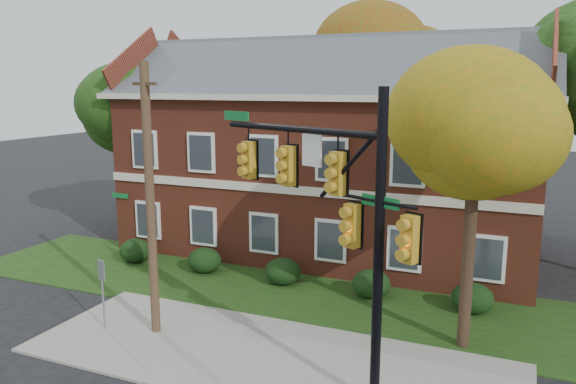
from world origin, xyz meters
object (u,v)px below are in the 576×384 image
at_px(sign_post, 102,283).
at_px(apartment_building, 329,143).
at_px(tree_far_rear, 399,62).
at_px(tree_near_right, 485,120).
at_px(traffic_signal, 335,207).
at_px(hedge_far_left, 135,251).
at_px(hedge_left, 205,260).
at_px(utility_pole, 150,201).
at_px(hedge_center, 283,271).
at_px(tree_left_rear, 138,104).
at_px(hedge_right, 371,284).
at_px(hedge_far_right, 472,298).

bearing_deg(sign_post, apartment_building, 90.19).
bearing_deg(tree_far_rear, tree_near_right, -69.73).
relative_size(tree_near_right, traffic_signal, 1.13).
bearing_deg(sign_post, hedge_far_left, 137.84).
xyz_separation_m(traffic_signal, sign_post, (-7.64, 0.27, -3.15)).
relative_size(hedge_left, utility_pole, 0.17).
distance_m(hedge_center, tree_left_rear, 12.23).
bearing_deg(tree_near_right, apartment_building, 131.77).
relative_size(apartment_building, hedge_center, 13.43).
distance_m(hedge_center, traffic_signal, 8.59).
relative_size(tree_near_right, utility_pole, 1.04).
xyz_separation_m(hedge_center, hedge_right, (3.50, 0.00, 0.00)).
xyz_separation_m(apartment_building, hedge_center, (0.00, -5.25, -4.46)).
bearing_deg(hedge_far_right, tree_left_rear, 166.11).
bearing_deg(hedge_far_right, hedge_right, 180.00).
height_order(hedge_right, tree_near_right, tree_near_right).
bearing_deg(utility_pole, apartment_building, 103.71).
bearing_deg(tree_left_rear, sign_post, -58.37).
distance_m(tree_far_rear, traffic_signal, 19.98).
relative_size(hedge_center, sign_post, 0.61).
bearing_deg(hedge_left, sign_post, -90.00).
distance_m(traffic_signal, utility_pole, 6.11).
xyz_separation_m(tree_near_right, tree_left_rear, (-16.95, 6.97, 0.01)).
relative_size(apartment_building, traffic_signal, 2.48).
bearing_deg(hedge_right, hedge_far_right, 0.00).
distance_m(hedge_left, utility_pole, 6.80).
height_order(tree_near_right, tree_far_rear, tree_far_rear).
height_order(apartment_building, hedge_far_left, apartment_building).
bearing_deg(utility_pole, hedge_far_left, 156.62).
height_order(hedge_far_right, tree_far_rear, tree_far_rear).
xyz_separation_m(utility_pole, sign_post, (-1.60, -0.49, -2.64)).
xyz_separation_m(hedge_left, tree_left_rear, (-6.23, 4.14, 6.16)).
relative_size(apartment_building, tree_left_rear, 2.12).
distance_m(hedge_far_left, hedge_center, 7.00).
distance_m(hedge_far_left, hedge_far_right, 14.00).
height_order(traffic_signal, sign_post, traffic_signal).
xyz_separation_m(hedge_far_left, tree_near_right, (14.22, -2.83, 6.14)).
height_order(hedge_far_left, tree_far_rear, tree_far_rear).
height_order(hedge_far_right, utility_pole, utility_pole).
xyz_separation_m(hedge_left, utility_pole, (1.60, -5.49, 3.68)).
xyz_separation_m(hedge_far_right, tree_far_rear, (-5.66, 13.09, 8.32)).
xyz_separation_m(apartment_building, hedge_far_left, (-7.00, -5.25, -4.46)).
relative_size(hedge_left, hedge_right, 1.00).
distance_m(hedge_right, tree_far_rear, 15.66).
bearing_deg(hedge_right, hedge_center, 180.00).
xyz_separation_m(hedge_left, sign_post, (0.00, -5.98, 1.03)).
bearing_deg(apartment_building, hedge_center, -90.00).
xyz_separation_m(hedge_left, hedge_right, (7.00, 0.00, 0.00)).
height_order(tree_left_rear, tree_far_rear, tree_far_rear).
height_order(hedge_left, tree_near_right, tree_near_right).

